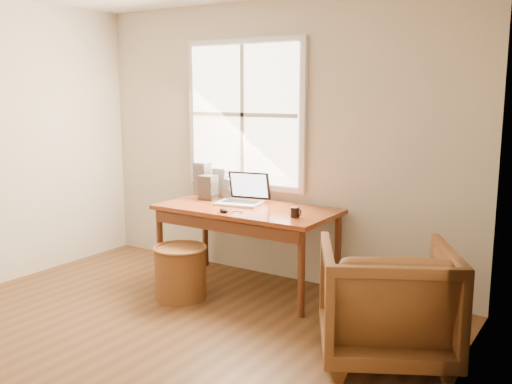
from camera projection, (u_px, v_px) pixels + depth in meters
room_shell at (102, 163)px, 3.64m from camera, size 4.04×4.54×2.64m
desk at (247, 209)px, 5.09m from camera, size 1.60×0.80×0.04m
armchair at (386, 302)px, 3.77m from camera, size 1.16×1.17×0.79m
wicker_stool at (181, 273)px, 4.92m from camera, size 0.56×0.56×0.44m
laptop at (239, 187)px, 5.17m from camera, size 0.50×0.52×0.32m
mouse at (224, 210)px, 4.86m from camera, size 0.12×0.09×0.04m
coffee_mug at (295, 212)px, 4.67m from camera, size 0.09×0.09×0.08m
cd_stack_a at (221, 182)px, 5.61m from camera, size 0.16×0.14×0.28m
cd_stack_b at (208, 187)px, 5.44m from camera, size 0.16×0.15×0.23m
cd_stack_c at (203, 179)px, 5.69m from camera, size 0.14×0.13×0.32m
cd_stack_d at (232, 188)px, 5.52m from camera, size 0.20×0.19×0.19m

